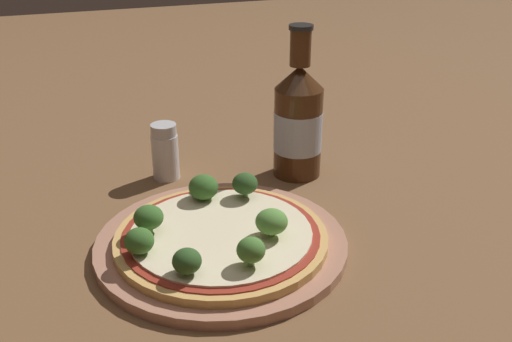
% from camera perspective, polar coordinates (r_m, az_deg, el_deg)
% --- Properties ---
extents(ground_plane, '(3.00, 3.00, 0.00)m').
position_cam_1_polar(ground_plane, '(0.71, -2.91, -6.04)').
color(ground_plane, brown).
extents(plate, '(0.28, 0.28, 0.01)m').
position_cam_1_polar(plate, '(0.68, -3.32, -6.93)').
color(plate, tan).
rests_on(plate, ground_plane).
extents(pizza, '(0.24, 0.24, 0.01)m').
position_cam_1_polar(pizza, '(0.66, -3.33, -6.27)').
color(pizza, tan).
rests_on(pizza, plate).
extents(broccoli_floret_0, '(0.04, 0.04, 0.03)m').
position_cam_1_polar(broccoli_floret_0, '(0.72, -5.03, -1.54)').
color(broccoli_floret_0, '#6B8E51').
rests_on(broccoli_floret_0, pizza).
extents(broccoli_floret_1, '(0.03, 0.03, 0.03)m').
position_cam_1_polar(broccoli_floret_1, '(0.72, -1.06, -1.22)').
color(broccoli_floret_1, '#6B8E51').
rests_on(broccoli_floret_1, pizza).
extents(broccoli_floret_2, '(0.03, 0.03, 0.03)m').
position_cam_1_polar(broccoli_floret_2, '(0.59, -6.60, -8.53)').
color(broccoli_floret_2, '#6B8E51').
rests_on(broccoli_floret_2, pizza).
extents(broccoli_floret_3, '(0.03, 0.03, 0.03)m').
position_cam_1_polar(broccoli_floret_3, '(0.59, -0.48, -7.55)').
color(broccoli_floret_3, '#6B8E51').
rests_on(broccoli_floret_3, pizza).
extents(broccoli_floret_4, '(0.03, 0.03, 0.03)m').
position_cam_1_polar(broccoli_floret_4, '(0.66, -10.20, -4.38)').
color(broccoli_floret_4, '#6B8E51').
rests_on(broccoli_floret_4, pizza).
extents(broccoli_floret_5, '(0.03, 0.03, 0.03)m').
position_cam_1_polar(broccoli_floret_5, '(0.63, -11.06, -6.56)').
color(broccoli_floret_5, '#6B8E51').
rests_on(broccoli_floret_5, pizza).
extents(broccoli_floret_6, '(0.04, 0.04, 0.03)m').
position_cam_1_polar(broccoli_floret_6, '(0.64, 1.49, -4.85)').
color(broccoli_floret_6, '#6B8E51').
rests_on(broccoli_floret_6, pizza).
extents(beer_bottle, '(0.07, 0.07, 0.21)m').
position_cam_1_polar(beer_bottle, '(0.82, 4.04, 4.79)').
color(beer_bottle, '#472814').
rests_on(beer_bottle, ground_plane).
extents(pepper_shaker, '(0.04, 0.04, 0.08)m').
position_cam_1_polar(pepper_shaker, '(0.83, -8.65, 1.81)').
color(pepper_shaker, silver).
rests_on(pepper_shaker, ground_plane).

